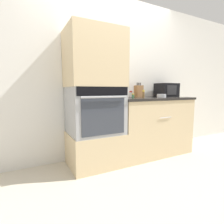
{
  "coord_description": "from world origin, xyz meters",
  "views": [
    {
      "loc": [
        -1.23,
        -1.91,
        1.05
      ],
      "look_at": [
        -0.14,
        0.21,
        0.75
      ],
      "focal_mm": 28.0,
      "sensor_mm": 36.0,
      "label": 1
    }
  ],
  "objects_px": {
    "condiment_jar_near": "(126,94)",
    "condiment_jar_far": "(131,94)",
    "wall_oven": "(95,110)",
    "microwave": "(166,90)",
    "condiment_jar_back": "(133,96)",
    "bowl": "(161,96)",
    "condiment_jar_mid": "(143,94)",
    "knife_block": "(139,91)"
  },
  "relations": [
    {
      "from": "condiment_jar_near",
      "to": "condiment_jar_far",
      "type": "distance_m",
      "value": 0.22
    },
    {
      "from": "wall_oven",
      "to": "microwave",
      "type": "distance_m",
      "value": 1.45
    },
    {
      "from": "wall_oven",
      "to": "condiment_jar_back",
      "type": "bearing_deg",
      "value": -9.65
    },
    {
      "from": "wall_oven",
      "to": "bowl",
      "type": "height_order",
      "value": "wall_oven"
    },
    {
      "from": "condiment_jar_back",
      "to": "wall_oven",
      "type": "bearing_deg",
      "value": 170.35
    },
    {
      "from": "condiment_jar_far",
      "to": "microwave",
      "type": "bearing_deg",
      "value": -5.85
    },
    {
      "from": "microwave",
      "to": "bowl",
      "type": "bearing_deg",
      "value": -145.99
    },
    {
      "from": "microwave",
      "to": "condiment_jar_near",
      "type": "bearing_deg",
      "value": -175.83
    },
    {
      "from": "microwave",
      "to": "condiment_jar_mid",
      "type": "xyz_separation_m",
      "value": [
        -0.65,
        -0.19,
        -0.06
      ]
    },
    {
      "from": "condiment_jar_near",
      "to": "condiment_jar_back",
      "type": "distance_m",
      "value": 0.16
    },
    {
      "from": "condiment_jar_near",
      "to": "condiment_jar_far",
      "type": "relative_size",
      "value": 0.99
    },
    {
      "from": "knife_block",
      "to": "condiment_jar_far",
      "type": "bearing_deg",
      "value": 154.74
    },
    {
      "from": "wall_oven",
      "to": "condiment_jar_back",
      "type": "distance_m",
      "value": 0.6
    },
    {
      "from": "wall_oven",
      "to": "knife_block",
      "type": "relative_size",
      "value": 2.93
    },
    {
      "from": "knife_block",
      "to": "condiment_jar_mid",
      "type": "xyz_separation_m",
      "value": [
        -0.06,
        -0.21,
        -0.04
      ]
    },
    {
      "from": "bowl",
      "to": "wall_oven",
      "type": "bearing_deg",
      "value": 175.85
    },
    {
      "from": "wall_oven",
      "to": "bowl",
      "type": "xyz_separation_m",
      "value": [
        1.11,
        -0.08,
        0.18
      ]
    },
    {
      "from": "wall_oven",
      "to": "microwave",
      "type": "relative_size",
      "value": 2.01
    },
    {
      "from": "condiment_jar_far",
      "to": "condiment_jar_mid",
      "type": "bearing_deg",
      "value": -78.58
    },
    {
      "from": "condiment_jar_back",
      "to": "condiment_jar_mid",
      "type": "bearing_deg",
      "value": 7.17
    },
    {
      "from": "bowl",
      "to": "condiment_jar_back",
      "type": "distance_m",
      "value": 0.56
    },
    {
      "from": "microwave",
      "to": "condiment_jar_near",
      "type": "distance_m",
      "value": 0.89
    },
    {
      "from": "microwave",
      "to": "condiment_jar_back",
      "type": "xyz_separation_m",
      "value": [
        -0.86,
        -0.22,
        -0.08
      ]
    },
    {
      "from": "microwave",
      "to": "knife_block",
      "type": "distance_m",
      "value": 0.59
    },
    {
      "from": "wall_oven",
      "to": "condiment_jar_mid",
      "type": "xyz_separation_m",
      "value": [
        0.76,
        -0.07,
        0.21
      ]
    },
    {
      "from": "microwave",
      "to": "condiment_jar_back",
      "type": "relative_size",
      "value": 5.06
    },
    {
      "from": "bowl",
      "to": "condiment_jar_back",
      "type": "bearing_deg",
      "value": -178.55
    },
    {
      "from": "condiment_jar_mid",
      "to": "condiment_jar_back",
      "type": "relative_size",
      "value": 1.74
    },
    {
      "from": "wall_oven",
      "to": "bowl",
      "type": "bearing_deg",
      "value": -4.15
    },
    {
      "from": "bowl",
      "to": "condiment_jar_far",
      "type": "xyz_separation_m",
      "value": [
        -0.4,
        0.28,
        0.02
      ]
    },
    {
      "from": "knife_block",
      "to": "condiment_jar_back",
      "type": "relative_size",
      "value": 3.48
    },
    {
      "from": "knife_block",
      "to": "condiment_jar_mid",
      "type": "height_order",
      "value": "knife_block"
    },
    {
      "from": "condiment_jar_near",
      "to": "condiment_jar_mid",
      "type": "xyz_separation_m",
      "value": [
        0.23,
        -0.13,
        0.01
      ]
    },
    {
      "from": "wall_oven",
      "to": "microwave",
      "type": "xyz_separation_m",
      "value": [
        1.42,
        0.13,
        0.27
      ]
    },
    {
      "from": "wall_oven",
      "to": "bowl",
      "type": "relative_size",
      "value": 4.84
    },
    {
      "from": "microwave",
      "to": "bowl",
      "type": "xyz_separation_m",
      "value": [
        -0.31,
        -0.21,
        -0.09
      ]
    },
    {
      "from": "bowl",
      "to": "condiment_jar_near",
      "type": "relative_size",
      "value": 1.38
    },
    {
      "from": "bowl",
      "to": "knife_block",
      "type": "bearing_deg",
      "value": 141.97
    },
    {
      "from": "knife_block",
      "to": "condiment_jar_back",
      "type": "bearing_deg",
      "value": -138.55
    },
    {
      "from": "knife_block",
      "to": "condiment_jar_back",
      "type": "distance_m",
      "value": 0.37
    },
    {
      "from": "bowl",
      "to": "condiment_jar_far",
      "type": "bearing_deg",
      "value": 145.3
    },
    {
      "from": "microwave",
      "to": "knife_block",
      "type": "relative_size",
      "value": 1.45
    }
  ]
}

